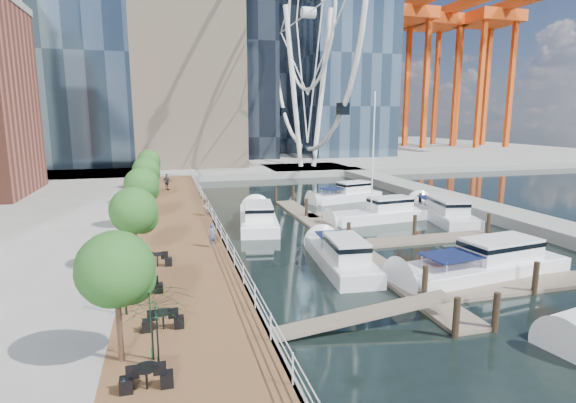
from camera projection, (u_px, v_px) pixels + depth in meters
The scene contains 18 objects.
ground at pixel (355, 291), 24.39m from camera, with size 520.00×520.00×0.00m, color black.
boardwalk at pixel (176, 228), 36.16m from camera, with size 6.00×60.00×1.00m, color brown.
seawall at pixel (214, 226), 36.95m from camera, with size 0.25×60.00×1.00m, color #595954.
land_far at pixel (201, 151), 120.96m from camera, with size 200.00×114.00×1.00m, color gray.
breakwater at pixel (451, 200), 48.48m from camera, with size 4.00×60.00×1.00m, color gray.
pier at pixel (307, 169), 77.23m from camera, with size 14.00×12.00×1.00m, color gray.
railing at pixel (212, 214), 36.73m from camera, with size 0.10×60.00×1.05m, color white, non-canonical shape.
floating_docks at pixel (396, 229), 35.84m from camera, with size 16.00×34.00×2.60m.
ferris_wheel at pixel (308, 13), 72.57m from camera, with size 5.80×45.60×47.80m.
port_cranes at pixel (439, 80), 129.05m from camera, with size 40.00×52.00×38.00m.
street_trees at pixel (142, 185), 33.89m from camera, with size 2.60×42.60×4.60m.
cafe_tables at pixel (154, 302), 19.53m from camera, with size 2.50×13.70×0.74m.
yacht_foreground at pixel (482, 276), 26.72m from camera, with size 3.19×11.92×2.15m, color white, non-canonical shape.
pedestrian_near at pixel (213, 235), 29.03m from camera, with size 0.57×0.38×1.57m, color #4C4D65.
pedestrian_mid at pixel (205, 207), 38.48m from camera, with size 0.72×0.56×1.48m, color gray.
pedestrian_far at pixel (167, 182), 51.90m from camera, with size 1.13×0.47×1.92m, color #31383D.
moored_yachts at pixel (377, 227), 38.72m from camera, with size 21.84×37.08×11.50m.
cafe_seating at pixel (142, 310), 16.52m from camera, with size 4.95×8.12×2.64m.
Camera 1 is at (-9.64, -21.29, 9.26)m, focal length 28.00 mm.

